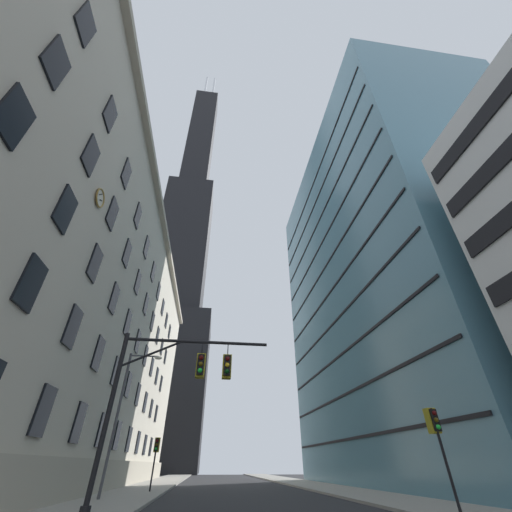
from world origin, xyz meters
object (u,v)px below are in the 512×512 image
traffic_light_far_left (156,448)px  traffic_light_near_right (435,427)px  traffic_signal_mast (178,381)px  street_lamppost (124,406)px

traffic_light_far_left → traffic_light_near_right: bearing=-48.1°
traffic_signal_mast → traffic_light_far_left: traffic_signal_mast is taller
traffic_light_far_left → traffic_signal_mast: bearing=-80.6°
traffic_signal_mast → traffic_light_near_right: size_ratio=1.73×
traffic_light_near_right → traffic_light_far_left: size_ratio=1.08×
traffic_signal_mast → street_lamppost: 10.69m
traffic_light_near_right → traffic_light_far_left: traffic_light_near_right is taller
traffic_signal_mast → street_lamppost: (-4.41, 9.73, 0.35)m
traffic_signal_mast → traffic_light_near_right: (11.72, 0.22, -1.58)m
traffic_signal_mast → traffic_light_far_left: (-2.69, 16.26, -1.84)m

